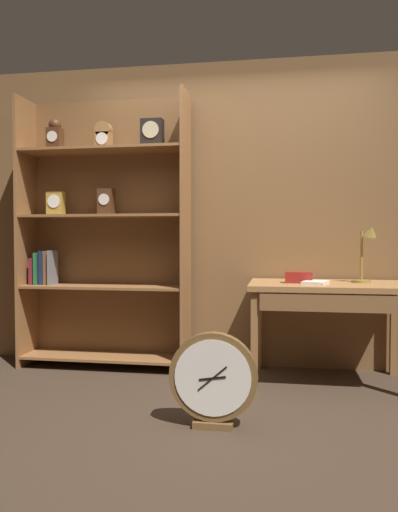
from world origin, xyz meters
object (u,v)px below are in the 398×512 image
at_px(toolbox_small, 299,277).
at_px(open_repair_manual, 315,283).
at_px(desk_lamp, 366,252).
at_px(round_clock_large, 214,379).
at_px(bookshelf, 103,231).
at_px(workbench, 329,295).

distance_m(toolbox_small, open_repair_manual, 0.15).
height_order(toolbox_small, open_repair_manual, toolbox_small).
height_order(desk_lamp, round_clock_large, desk_lamp).
bearing_deg(bookshelf, toolbox_small, -7.94).
bearing_deg(round_clock_large, toolbox_small, 62.75).
xyz_separation_m(desk_lamp, toolbox_small, (-0.50, -0.09, -0.19)).
relative_size(toolbox_small, round_clock_large, 0.36).
height_order(toolbox_small, round_clock_large, toolbox_small).
bearing_deg(open_repair_manual, round_clock_large, -107.93).
bearing_deg(desk_lamp, open_repair_manual, -154.60).
relative_size(bookshelf, toolbox_small, 11.41).
height_order(workbench, desk_lamp, desk_lamp).
bearing_deg(round_clock_large, desk_lamp, 46.85).
relative_size(desk_lamp, toolbox_small, 2.20).
distance_m(desk_lamp, toolbox_small, 0.55).
relative_size(workbench, round_clock_large, 2.13).
xyz_separation_m(workbench, desk_lamp, (0.28, 0.08, 0.32)).
bearing_deg(toolbox_small, workbench, 2.78).
height_order(bookshelf, toolbox_small, bookshelf).
height_order(desk_lamp, toolbox_small, desk_lamp).
xyz_separation_m(desk_lamp, round_clock_large, (-1.01, -1.08, -0.71)).
distance_m(bookshelf, toolbox_small, 1.68).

